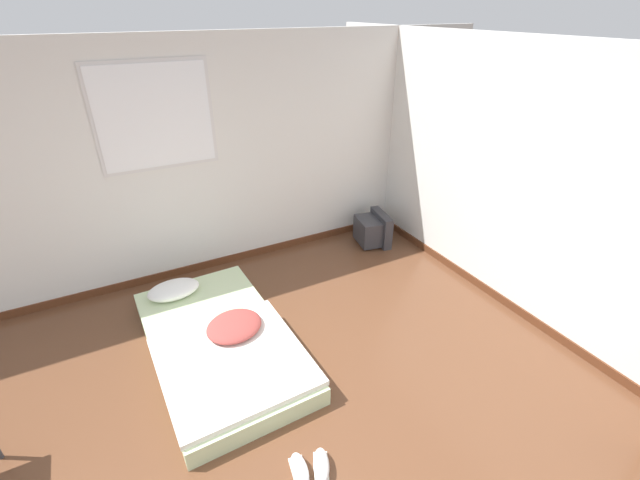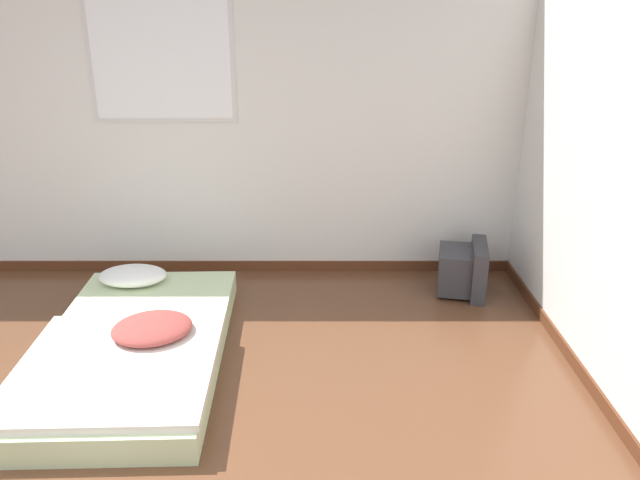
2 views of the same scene
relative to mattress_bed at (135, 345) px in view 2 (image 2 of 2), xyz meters
name	(u,v)px [view 2 (image 2 of 2)]	position (x,y,z in m)	size (l,w,h in m)	color
wall_back	(168,123)	(-0.04, 1.52, 1.18)	(8.25, 0.08, 2.60)	silver
mattress_bed	(135,345)	(0.00, 0.00, 0.00)	(1.21, 2.12, 0.32)	beige
crt_tv	(466,270)	(2.40, 1.05, 0.08)	(0.45, 0.51, 0.42)	#333338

